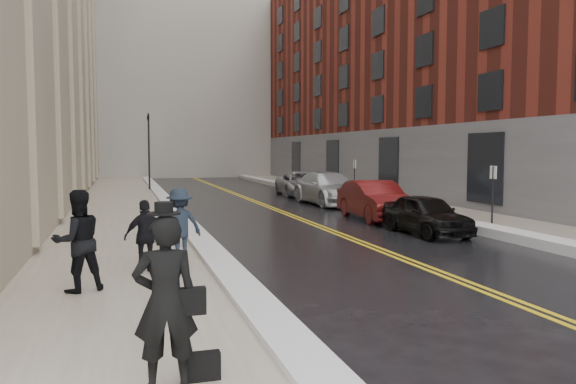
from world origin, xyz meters
TOP-DOWN VIEW (x-y plane):
  - ground at (0.00, 0.00)m, footprint 160.00×160.00m
  - sidewalk_left at (-4.50, 16.00)m, footprint 4.00×64.00m
  - sidewalk_right at (9.00, 16.00)m, footprint 3.00×64.00m
  - lane_stripe_a at (2.38, 16.00)m, footprint 0.12×64.00m
  - lane_stripe_b at (2.62, 16.00)m, footprint 0.12×64.00m
  - snow_ridge_left at (-2.20, 16.00)m, footprint 0.70×60.80m
  - snow_ridge_right at (7.15, 16.00)m, footprint 0.85×60.80m
  - building_right at (17.50, 23.00)m, footprint 14.00×50.00m
  - tower_far_right at (14.00, 66.00)m, footprint 22.00×18.00m
  - traffic_signal at (-2.60, 30.00)m, footprint 0.18×0.15m
  - parking_sign_near at (7.90, 8.00)m, footprint 0.06×0.35m
  - parking_sign_far at (7.90, 20.00)m, footprint 0.06×0.35m
  - car_black at (5.20, 7.78)m, footprint 1.65×3.92m
  - car_maroon at (5.27, 11.81)m, footprint 1.88×4.80m
  - car_silver_near at (5.74, 18.30)m, footprint 2.52×5.76m
  - car_silver_far at (6.03, 23.86)m, footprint 2.75×5.29m
  - pedestrian_main at (-3.89, -2.33)m, footprint 0.72×0.48m
  - pedestrian_a at (-5.13, 2.44)m, footprint 1.12×1.00m
  - pedestrian_b at (-3.05, 4.80)m, footprint 1.26×0.98m
  - pedestrian_c at (-3.86, 3.76)m, footprint 0.97×0.55m

SIDE VIEW (x-z plane):
  - ground at x=0.00m, z-range 0.00..0.00m
  - lane_stripe_a at x=2.38m, z-range 0.00..0.01m
  - lane_stripe_b at x=2.62m, z-range 0.00..0.01m
  - sidewalk_left at x=-4.50m, z-range 0.00..0.15m
  - sidewalk_right at x=9.00m, z-range 0.00..0.15m
  - snow_ridge_left at x=-2.20m, z-range 0.00..0.26m
  - snow_ridge_right at x=7.15m, z-range 0.00..0.30m
  - car_black at x=5.20m, z-range 0.00..1.32m
  - car_silver_far at x=6.03m, z-range 0.00..1.43m
  - car_maroon at x=5.27m, z-range 0.00..1.56m
  - car_silver_near at x=5.74m, z-range 0.00..1.65m
  - pedestrian_c at x=-3.86m, z-range 0.15..1.71m
  - pedestrian_b at x=-3.05m, z-range 0.15..1.87m
  - pedestrian_a at x=-5.13m, z-range 0.15..2.04m
  - pedestrian_main at x=-3.89m, z-range 0.15..2.08m
  - parking_sign_near at x=7.90m, z-range 0.24..2.47m
  - parking_sign_far at x=7.90m, z-range 0.24..2.47m
  - traffic_signal at x=-2.60m, z-range 0.48..5.68m
  - building_right at x=17.50m, z-range 0.00..18.00m
  - tower_far_right at x=14.00m, z-range 0.00..44.00m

